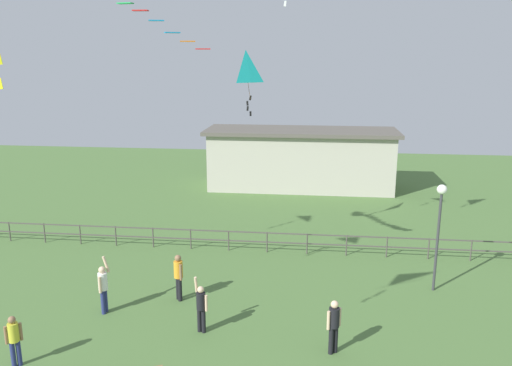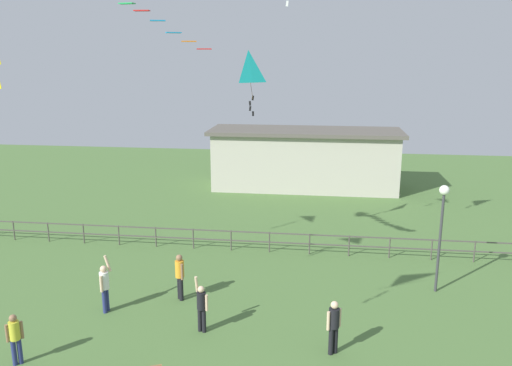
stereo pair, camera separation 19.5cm
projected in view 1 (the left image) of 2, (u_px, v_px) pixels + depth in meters
The scene contains 9 objects.
lamppost at pixel (440, 214), 18.59m from camera, with size 0.36×0.36×4.11m.
person_1 at pixel (178, 274), 18.29m from camera, with size 0.36×0.43×1.73m.
person_2 at pixel (334, 323), 14.97m from camera, with size 0.43×0.35×1.69m.
person_3 at pixel (201, 305), 16.14m from camera, with size 0.46×0.34×1.85m.
person_4 at pixel (14, 338), 14.34m from camera, with size 0.39×0.32×1.55m.
person_5 at pixel (103, 286), 17.36m from camera, with size 0.36×0.52×1.99m.
kite_4 at pixel (246, 68), 21.25m from camera, with size 0.98×0.90×2.70m.
waterfront_railing at pixel (266, 239), 22.95m from camera, with size 36.01×0.06×0.95m.
pavilion_building at pixel (301, 159), 34.08m from camera, with size 12.60×4.41×3.97m.
Camera 1 is at (1.73, -7.61, 8.53)m, focal length 35.81 mm.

